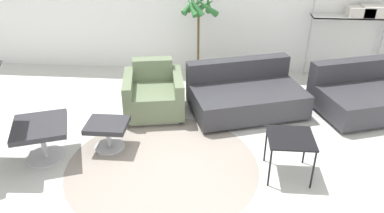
# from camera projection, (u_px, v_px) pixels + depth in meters

# --- Properties ---
(ground_plane) EXTENTS (12.00, 12.00, 0.00)m
(ground_plane) POSITION_uv_depth(u_px,v_px,m) (179.00, 165.00, 4.20)
(ground_plane) COLOR silver
(round_rug) EXTENTS (2.15, 2.15, 0.01)m
(round_rug) POSITION_uv_depth(u_px,v_px,m) (162.00, 165.00, 4.19)
(round_rug) COLOR gray
(round_rug) RESTS_ON ground_plane
(ottoman) EXTENTS (0.47, 0.40, 0.34)m
(ottoman) POSITION_uv_depth(u_px,v_px,m) (108.00, 129.00, 4.39)
(ottoman) COLOR #BCBCC1
(ottoman) RESTS_ON ground_plane
(armchair_red) EXTENTS (0.92, 0.92, 0.70)m
(armchair_red) POSITION_uv_depth(u_px,v_px,m) (154.00, 95.00, 5.14)
(armchair_red) COLOR silver
(armchair_red) RESTS_ON ground_plane
(couch_low) EXTENTS (1.73, 1.38, 0.66)m
(couch_low) POSITION_uv_depth(u_px,v_px,m) (245.00, 95.00, 5.21)
(couch_low) COLOR black
(couch_low) RESTS_ON ground_plane
(couch_second) EXTENTS (1.44, 1.28, 0.66)m
(couch_second) POSITION_uv_depth(u_px,v_px,m) (361.00, 97.00, 5.18)
(couch_second) COLOR black
(couch_second) RESTS_ON ground_plane
(side_table) EXTENTS (0.47, 0.47, 0.47)m
(side_table) POSITION_uv_depth(u_px,v_px,m) (291.00, 141.00, 3.86)
(side_table) COLOR black
(side_table) RESTS_ON ground_plane
(potted_plant) EXTENTS (0.61, 0.62, 1.44)m
(potted_plant) POSITION_uv_depth(u_px,v_px,m) (199.00, 45.00, 5.98)
(potted_plant) COLOR silver
(potted_plant) RESTS_ON ground_plane
(shelf_unit) EXTENTS (1.21, 0.28, 1.82)m
(shelf_unit) POSITION_uv_depth(u_px,v_px,m) (362.00, 14.00, 5.78)
(shelf_unit) COLOR #BCBCC1
(shelf_unit) RESTS_ON ground_plane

